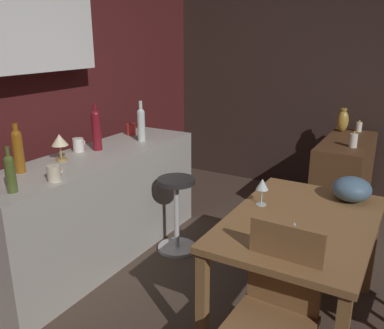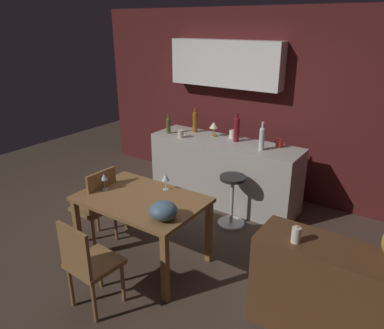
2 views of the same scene
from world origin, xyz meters
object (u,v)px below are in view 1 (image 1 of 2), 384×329
cup_white (78,145)px  counter_lamp (60,142)px  chair_near_window (274,311)px  dining_table (300,232)px  wine_glass_right (294,230)px  wine_bottle_olive (10,172)px  cup_cream (54,173)px  wine_bottle_amber (18,149)px  wine_bottle_ruby (96,128)px  pillar_candle_short (359,127)px  wine_glass_left (262,185)px  vase_brass (343,121)px  wine_bottle_clear (141,123)px  sideboard_cabinet (343,180)px  pillar_candle_tall (353,140)px  bar_stool (177,213)px  cup_red (131,129)px  fruit_bowl (352,189)px

cup_white → counter_lamp: counter_lamp is taller
chair_near_window → dining_table: bearing=4.9°
wine_glass_right → wine_bottle_olive: size_ratio=0.63×
cup_cream → wine_bottle_amber: bearing=88.8°
dining_table → wine_bottle_amber: bearing=107.1°
dining_table → wine_bottle_ruby: size_ratio=3.33×
pillar_candle_short → cup_cream: bearing=153.2°
wine_glass_left → counter_lamp: size_ratio=0.88×
dining_table → cup_cream: (-0.57, 1.48, 0.30)m
wine_bottle_olive → cup_cream: (0.27, -0.07, -0.08)m
chair_near_window → wine_bottle_ruby: 2.05m
dining_table → vase_brass: bearing=4.8°
wine_glass_right → wine_bottle_clear: (1.02, 1.69, 0.18)m
wine_bottle_amber → cup_white: (0.60, 0.04, -0.11)m
sideboard_cabinet → wine_bottle_amber: size_ratio=3.18×
wine_glass_right → pillar_candle_tall: 2.05m
sideboard_cabinet → cup_white: cup_white is taller
wine_bottle_amber → pillar_candle_short: (2.87, -1.79, -0.20)m
bar_stool → pillar_candle_short: (1.88, -1.14, 0.52)m
chair_near_window → cup_red: size_ratio=7.52×
chair_near_window → vase_brass: bearing=4.8°
wine_glass_right → wine_bottle_amber: 1.91m
bar_stool → wine_bottle_amber: size_ratio=1.91×
cup_white → bar_stool: bearing=-60.6°
wine_bottle_amber → counter_lamp: (0.34, -0.04, -0.02)m
wine_bottle_ruby → pillar_candle_tall: wine_bottle_ruby is taller
chair_near_window → fruit_bowl: (1.07, -0.15, 0.32)m
sideboard_cabinet → vase_brass: vase_brass is taller
chair_near_window → wine_bottle_ruby: size_ratio=2.42×
fruit_bowl → cup_cream: size_ratio=2.09×
wine_bottle_amber → cup_red: size_ratio=2.81×
wine_bottle_clear → wine_glass_right: bearing=-121.0°
wine_bottle_ruby → pillar_candle_tall: size_ratio=2.49×
wine_glass_left → fruit_bowl: 0.62m
sideboard_cabinet → wine_bottle_clear: 2.12m
pillar_candle_tall → wine_bottle_amber: bearing=139.5°
fruit_bowl → wine_bottle_clear: size_ratio=0.71×
wine_bottle_olive → cup_white: 0.93m
bar_stool → wine_glass_right: wine_glass_right is taller
wine_bottle_clear → cup_cream: (-1.14, -0.14, -0.11)m
wine_glass_right → wine_bottle_amber: size_ratio=0.52×
wine_bottle_clear → vase_brass: 2.19m
wine_bottle_ruby → cup_red: wine_bottle_ruby is taller
dining_table → cup_white: bearing=88.9°
counter_lamp → wine_bottle_amber: bearing=173.8°
cup_red → vase_brass: vase_brass is taller
sideboard_cabinet → wine_glass_right: (-2.29, -0.13, 0.47)m
dining_table → wine_bottle_ruby: (0.15, 1.76, 0.43)m
bar_stool → cup_white: (-0.39, 0.69, 0.60)m
sideboard_cabinet → wine_glass_right: 2.34m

